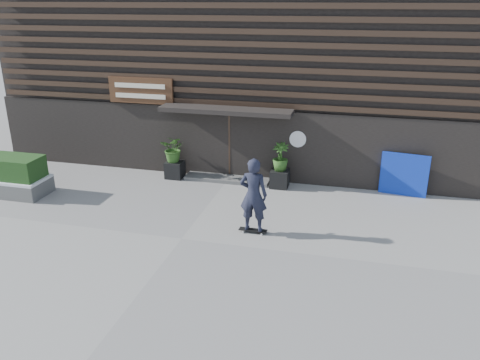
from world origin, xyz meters
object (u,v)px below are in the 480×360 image
(planter_pot_right, at_px, (280,179))
(skateboarder, at_px, (253,195))
(blue_tarp, at_px, (404,175))
(planter_pot_left, at_px, (175,170))

(planter_pot_right, distance_m, skateboarder, 3.67)
(skateboarder, bearing_deg, blue_tarp, 43.15)
(planter_pot_right, xyz_separation_m, skateboarder, (-0.12, -3.57, 0.82))
(planter_pot_left, height_order, planter_pot_right, same)
(planter_pot_right, height_order, blue_tarp, blue_tarp)
(planter_pot_right, bearing_deg, blue_tarp, 4.27)
(blue_tarp, xyz_separation_m, skateboarder, (-4.13, -3.87, 0.42))
(planter_pot_right, height_order, skateboarder, skateboarder)
(planter_pot_right, relative_size, skateboarder, 0.28)
(planter_pot_right, xyz_separation_m, blue_tarp, (4.02, 0.30, 0.40))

